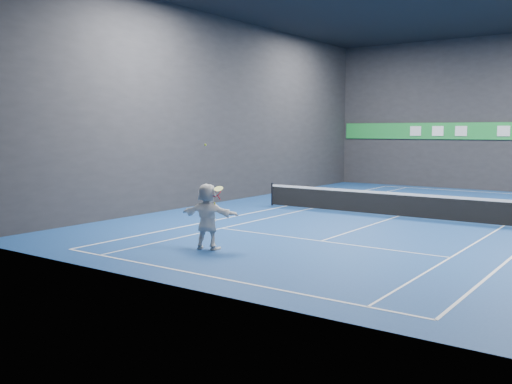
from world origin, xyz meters
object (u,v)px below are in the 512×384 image
Objects in this scene: tennis_net at (397,204)px; tennis_racket at (217,194)px; tennis_ball at (205,145)px; player at (208,216)px.

tennis_racket is at bearing -101.04° from tennis_net.
tennis_ball reaches higher than tennis_net.
tennis_net is at bearing -115.15° from player.
tennis_racket is (0.32, 0.05, 0.67)m from player.
tennis_ball reaches higher than player.
player is 0.16× the size of tennis_net.
tennis_ball is at bearing 165.50° from tennis_racket.
tennis_racket is (-1.83, -9.40, 1.12)m from tennis_net.
tennis_ball reaches higher than tennis_racket.
tennis_ball is 0.08× the size of tennis_racket.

